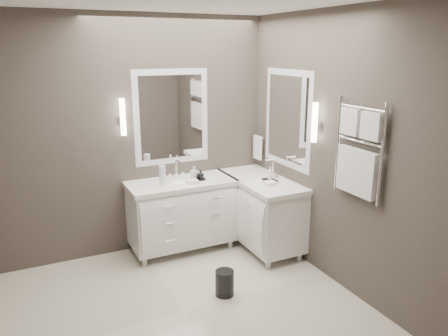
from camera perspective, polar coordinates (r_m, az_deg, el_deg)
name	(u,v)px	position (r m, az deg, el deg)	size (l,w,h in m)	color
floor	(184,312)	(4.21, -5.20, -18.24)	(3.20, 3.00, 0.01)	beige
wall_back	(134,137)	(5.05, -11.68, 3.95)	(3.20, 0.01, 2.70)	#443C36
wall_front	(279,238)	(2.37, 7.20, -9.10)	(3.20, 0.01, 2.70)	#443C36
wall_right	(334,150)	(4.44, 14.12, 2.24)	(0.01, 3.00, 2.70)	#443C36
vanity_back	(182,211)	(5.16, -5.50, -5.57)	(1.24, 0.59, 0.97)	white
vanity_right	(261,208)	(5.23, 4.81, -5.23)	(0.59, 1.24, 0.97)	white
mirror_back	(172,117)	(5.12, -6.85, 6.60)	(0.90, 0.02, 1.10)	white
mirror_right	(287,119)	(5.02, 8.27, 6.36)	(0.02, 0.90, 1.10)	white
sconce_back	(123,118)	(4.90, -13.07, 6.41)	(0.06, 0.06, 0.40)	white
sconce_right	(315,123)	(4.51, 11.75, 5.73)	(0.06, 0.06, 0.40)	white
towel_bar_corner	(258,147)	(5.54, 4.42, 2.76)	(0.03, 0.22, 0.30)	white
towel_ladder	(358,156)	(4.10, 17.12, 1.56)	(0.06, 0.58, 0.90)	white
waste_bin	(225,283)	(4.37, 0.08, -14.78)	(0.18, 0.18, 0.25)	black
amenity_tray_back	(197,179)	(5.05, -3.51, -1.45)	(0.16, 0.12, 0.02)	black
amenity_tray_right	(270,180)	(5.02, 5.99, -1.61)	(0.12, 0.16, 0.02)	black
water_bottle	(162,175)	(4.89, -8.05, -0.95)	(0.08, 0.08, 0.22)	silver
soap_bottle_a	(194,172)	(5.04, -3.93, -0.57)	(0.06, 0.06, 0.14)	white
soap_bottle_b	(201,174)	(5.02, -3.08, -0.81)	(0.08, 0.08, 0.10)	black
soap_bottle_c	(270,173)	(5.00, 6.01, -0.66)	(0.06, 0.06, 0.15)	white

